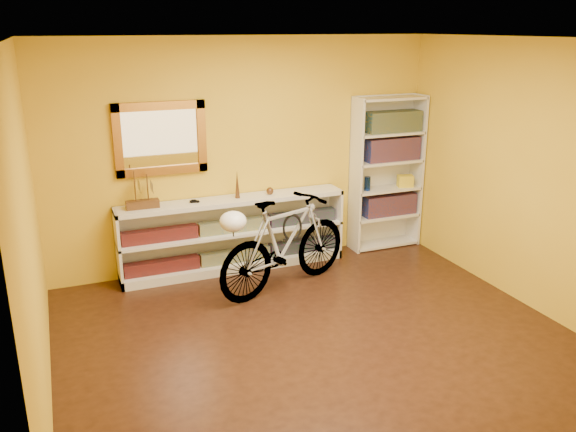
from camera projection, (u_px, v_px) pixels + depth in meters
name	position (u px, v px, depth m)	size (l,w,h in m)	color
floor	(317.00, 338.00, 5.36)	(4.50, 4.00, 0.01)	black
ceiling	(322.00, 38.00, 4.56)	(4.50, 4.00, 0.01)	silver
back_wall	(245.00, 154.00, 6.73)	(4.50, 0.01, 2.60)	gold
left_wall	(28.00, 234.00, 4.16)	(0.01, 4.00, 2.60)	gold
right_wall	(529.00, 176.00, 5.77)	(0.01, 4.00, 2.60)	gold
gilt_mirror	(161.00, 139.00, 6.28)	(0.98, 0.06, 0.78)	brown
wall_socket	(316.00, 232.00, 7.36)	(0.09, 0.01, 0.09)	silver
console_unit	(234.00, 234.00, 6.76)	(2.60, 0.35, 0.85)	silver
cd_row_lower	(235.00, 255.00, 6.82)	(2.50, 0.13, 0.14)	black
cd_row_upper	(234.00, 226.00, 6.71)	(2.50, 0.13, 0.14)	navy
model_ship	(141.00, 189.00, 6.21)	(0.35, 0.13, 0.41)	#442913
toy_car	(195.00, 202.00, 6.47)	(0.00, 0.00, 0.00)	black
bronze_ornament	(237.00, 184.00, 6.60)	(0.05, 0.05, 0.32)	brown
decorative_orb	(270.00, 191.00, 6.77)	(0.08, 0.08, 0.08)	brown
bookcase	(387.00, 173.00, 7.33)	(0.90, 0.30, 1.90)	silver
book_row_a	(389.00, 204.00, 7.47)	(0.70, 0.22, 0.26)	maroon
book_row_b	(392.00, 149.00, 7.25)	(0.70, 0.22, 0.28)	maroon
book_row_c	(393.00, 121.00, 7.15)	(0.70, 0.22, 0.25)	navy
travel_mug	(367.00, 184.00, 7.24)	(0.08, 0.08, 0.17)	navy
red_tin	(374.00, 126.00, 7.10)	(0.12, 0.12, 0.16)	#992E16
yellow_bag	(405.00, 181.00, 7.42)	(0.19, 0.12, 0.15)	yellow
bicycle	(285.00, 243.00, 6.23)	(1.74, 0.45, 1.02)	silver
helmet	(233.00, 221.00, 5.69)	(0.27, 0.25, 0.20)	white
u_lock	(292.00, 227.00, 6.25)	(0.22, 0.22, 0.02)	black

